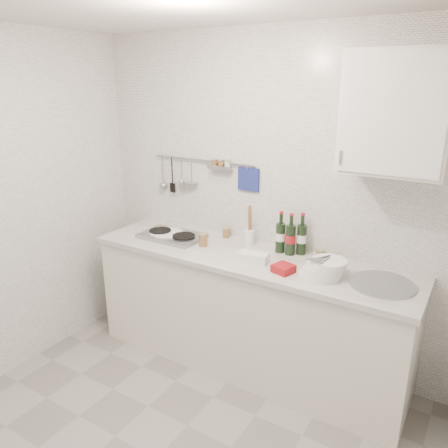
{
  "coord_description": "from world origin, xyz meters",
  "views": [
    {
      "loc": [
        1.4,
        -1.51,
        2.13
      ],
      "look_at": [
        -0.08,
        0.9,
        1.2
      ],
      "focal_mm": 35.0,
      "sensor_mm": 36.0,
      "label": 1
    }
  ],
  "objects_px": {
    "wall_cabinet": "(398,113)",
    "wine_bottles": "(291,233)",
    "utensil_crock": "(249,235)",
    "plate_stack_sink": "(324,268)",
    "plate_stack_hob": "(165,234)"
  },
  "relations": [
    {
      "from": "plate_stack_sink",
      "to": "wine_bottles",
      "type": "relative_size",
      "value": 0.97
    },
    {
      "from": "wall_cabinet",
      "to": "utensil_crock",
      "type": "relative_size",
      "value": 2.16
    },
    {
      "from": "wall_cabinet",
      "to": "wine_bottles",
      "type": "xyz_separation_m",
      "value": [
        -0.65,
        0.07,
        -0.87
      ]
    },
    {
      "from": "wall_cabinet",
      "to": "wine_bottles",
      "type": "relative_size",
      "value": 2.26
    },
    {
      "from": "wall_cabinet",
      "to": "utensil_crock",
      "type": "bearing_deg",
      "value": 175.92
    },
    {
      "from": "utensil_crock",
      "to": "wall_cabinet",
      "type": "bearing_deg",
      "value": -4.08
    },
    {
      "from": "wine_bottles",
      "to": "utensil_crock",
      "type": "distance_m",
      "value": 0.35
    },
    {
      "from": "plate_stack_sink",
      "to": "utensil_crock",
      "type": "xyz_separation_m",
      "value": [
        -0.69,
        0.25,
        0.02
      ]
    },
    {
      "from": "wine_bottles",
      "to": "utensil_crock",
      "type": "xyz_separation_m",
      "value": [
        -0.34,
        0.0,
        -0.08
      ]
    },
    {
      "from": "plate_stack_sink",
      "to": "wine_bottles",
      "type": "distance_m",
      "value": 0.44
    },
    {
      "from": "wall_cabinet",
      "to": "utensil_crock",
      "type": "height_order",
      "value": "wall_cabinet"
    },
    {
      "from": "wall_cabinet",
      "to": "wine_bottles",
      "type": "height_order",
      "value": "wall_cabinet"
    },
    {
      "from": "plate_stack_hob",
      "to": "plate_stack_sink",
      "type": "height_order",
      "value": "plate_stack_sink"
    },
    {
      "from": "utensil_crock",
      "to": "plate_stack_sink",
      "type": "bearing_deg",
      "value": -20.21
    },
    {
      "from": "wall_cabinet",
      "to": "plate_stack_sink",
      "type": "height_order",
      "value": "wall_cabinet"
    }
  ]
}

